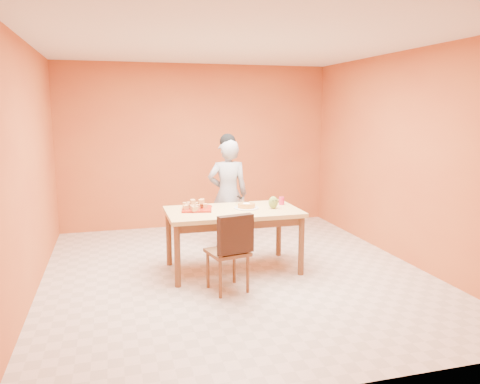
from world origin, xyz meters
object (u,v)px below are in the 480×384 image
object	(u,v)px
red_dinner_plate	(203,206)
person	(228,194)
dining_chair	(228,250)
egg_ornament	(273,202)
sponge_cake	(246,206)
magenta_glass	(282,201)
pastry_platter	(197,209)
checker_tin	(277,201)
dining_table	(233,217)

from	to	relation	value
red_dinner_plate	person	bearing A→B (deg)	54.47
dining_chair	egg_ornament	xyz separation A→B (m)	(0.72, 0.60, 0.38)
sponge_cake	magenta_glass	xyz separation A→B (m)	(0.50, 0.11, 0.01)
pastry_platter	checker_tin	bearing A→B (deg)	10.97
egg_ornament	magenta_glass	size ratio (longest dim) A/B	1.53
dining_chair	checker_tin	size ratio (longest dim) A/B	8.57
magenta_glass	egg_ornament	bearing A→B (deg)	-133.49
pastry_platter	sponge_cake	xyz separation A→B (m)	(0.60, -0.08, 0.03)
person	egg_ornament	distance (m)	1.05
egg_ornament	magenta_glass	distance (m)	0.27
red_dinner_plate	dining_chair	bearing A→B (deg)	-84.26
red_dinner_plate	sponge_cake	bearing A→B (deg)	-24.40
sponge_cake	egg_ornament	world-z (taller)	egg_ornament
dining_chair	egg_ornament	distance (m)	1.01
sponge_cake	pastry_platter	bearing A→B (deg)	172.52
dining_chair	egg_ornament	size ratio (longest dim) A/B	5.92
person	pastry_platter	distance (m)	1.02
checker_tin	dining_table	bearing A→B (deg)	-154.61
dining_chair	sponge_cake	bearing A→B (deg)	47.35
checker_tin	egg_ornament	bearing A→B (deg)	-115.69
red_dinner_plate	magenta_glass	xyz separation A→B (m)	(1.00, -0.12, 0.04)
dining_chair	egg_ornament	world-z (taller)	egg_ornament
person	magenta_glass	xyz separation A→B (m)	(0.51, -0.80, 0.03)
egg_ornament	checker_tin	size ratio (longest dim) A/B	1.45
pastry_platter	checker_tin	size ratio (longest dim) A/B	3.41
person	egg_ornament	xyz separation A→B (m)	(0.33, -1.00, 0.06)
sponge_cake	dining_table	bearing A→B (deg)	-170.71
dining_chair	person	xyz separation A→B (m)	(0.40, 1.59, 0.32)
dining_chair	sponge_cake	world-z (taller)	dining_chair
sponge_cake	magenta_glass	distance (m)	0.51
egg_ornament	magenta_glass	bearing A→B (deg)	28.79
red_dinner_plate	sponge_cake	size ratio (longest dim) A/B	1.05
dining_table	magenta_glass	bearing A→B (deg)	11.34
dining_chair	person	world-z (taller)	person
dining_chair	red_dinner_plate	bearing A→B (deg)	83.95
sponge_cake	magenta_glass	bearing A→B (deg)	12.07
magenta_glass	pastry_platter	bearing A→B (deg)	-178.57
pastry_platter	red_dinner_plate	size ratio (longest dim) A/B	1.59
egg_ornament	pastry_platter	bearing A→B (deg)	152.18
egg_ornament	dining_chair	bearing A→B (deg)	-158.28
person	egg_ornament	bearing A→B (deg)	114.41
dining_table	egg_ornament	bearing A→B (deg)	-6.35
pastry_platter	magenta_glass	xyz separation A→B (m)	(1.10, 0.03, 0.04)
pastry_platter	egg_ornament	world-z (taller)	egg_ornament
dining_table	pastry_platter	size ratio (longest dim) A/B	4.55
red_dinner_plate	checker_tin	bearing A→B (deg)	3.87
sponge_cake	egg_ornament	distance (m)	0.33
dining_table	egg_ornament	size ratio (longest dim) A/B	10.69
pastry_platter	egg_ornament	bearing A→B (deg)	-10.10
dining_table	sponge_cake	xyz separation A→B (m)	(0.18, 0.03, 0.13)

